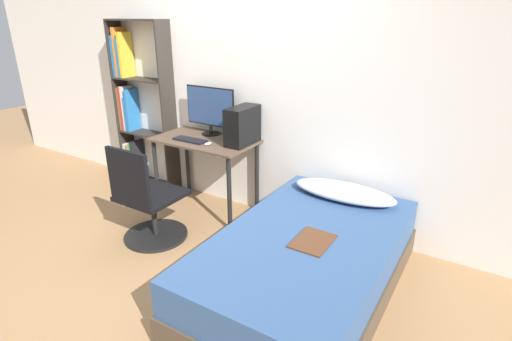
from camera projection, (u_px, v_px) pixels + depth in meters
ground_plane at (152, 268)px, 3.27m from camera, size 14.00×14.00×0.00m
wall_back at (245, 89)px, 3.93m from camera, size 8.00×0.05×2.50m
desk at (205, 151)px, 4.04m from camera, size 1.03×0.59×0.77m
bookshelf at (135, 109)px, 4.66m from camera, size 0.77×0.22×1.89m
office_chair at (148, 206)px, 3.56m from camera, size 0.58×0.58×0.92m
bed at (306, 264)px, 2.92m from camera, size 1.16×1.98×0.48m
pillow at (344, 192)px, 3.39m from camera, size 0.88×0.36×0.11m
magazine at (313, 241)px, 2.75m from camera, size 0.24×0.32×0.01m
monitor at (210, 109)px, 4.07m from camera, size 0.59×0.20×0.49m
keyboard at (190, 140)px, 3.94m from camera, size 0.35×0.13×0.02m
pc_tower at (243, 126)px, 3.79m from camera, size 0.18×0.39×0.36m
mouse at (208, 144)px, 3.83m from camera, size 0.06×0.09×0.02m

